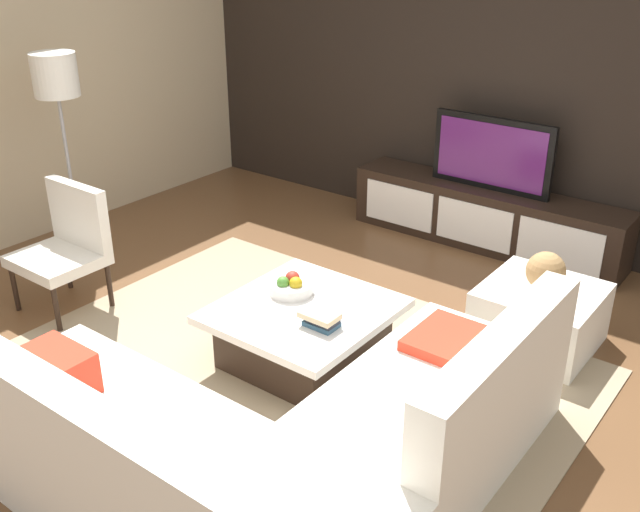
{
  "coord_description": "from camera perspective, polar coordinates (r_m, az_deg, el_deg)",
  "views": [
    {
      "loc": [
        2.3,
        -2.89,
        2.53
      ],
      "look_at": [
        -0.27,
        0.49,
        0.53
      ],
      "focal_mm": 40.88,
      "sensor_mm": 36.0,
      "label": 1
    }
  ],
  "objects": [
    {
      "name": "media_console",
      "position": [
        6.2,
        12.81,
        3.0
      ],
      "size": [
        2.31,
        0.43,
        0.5
      ],
      "color": "black",
      "rests_on": "ground"
    },
    {
      "name": "accent_chair_near",
      "position": [
        5.31,
        -19.17,
        1.16
      ],
      "size": [
        0.57,
        0.51,
        0.87
      ],
      "rotation": [
        0.0,
        0.0,
        -0.03
      ],
      "color": "black",
      "rests_on": "ground"
    },
    {
      "name": "television",
      "position": [
        6.03,
        13.31,
        7.8
      ],
      "size": [
        1.01,
        0.06,
        0.59
      ],
      "color": "black",
      "rests_on": "media_console"
    },
    {
      "name": "area_rug",
      "position": [
        4.53,
        -2.02,
        -8.67
      ],
      "size": [
        3.34,
        2.42,
        0.01
      ],
      "primitive_type": "cube",
      "color": "tan",
      "rests_on": "ground"
    },
    {
      "name": "sectional_couch",
      "position": [
        3.51,
        -3.76,
        -14.62
      ],
      "size": [
        2.31,
        2.29,
        0.83
      ],
      "color": "white",
      "rests_on": "ground"
    },
    {
      "name": "book_stack",
      "position": [
        4.18,
        0.07,
        -4.98
      ],
      "size": [
        0.22,
        0.15,
        0.09
      ],
      "color": "#2D516B",
      "rests_on": "coffee_table"
    },
    {
      "name": "feature_wall_back",
      "position": [
        6.15,
        15.11,
        13.8
      ],
      "size": [
        6.4,
        0.12,
        2.8
      ],
      "primitive_type": "cube",
      "color": "black",
      "rests_on": "ground"
    },
    {
      "name": "side_wall_left",
      "position": [
        6.41,
        -23.61,
        13.04
      ],
      "size": [
        0.12,
        5.2,
        2.8
      ],
      "primitive_type": "cube",
      "color": "#C6B28E",
      "rests_on": "ground"
    },
    {
      "name": "fruit_bowl",
      "position": [
        4.54,
        -2.27,
        -2.36
      ],
      "size": [
        0.28,
        0.28,
        0.13
      ],
      "color": "silver",
      "rests_on": "coffee_table"
    },
    {
      "name": "decorative_ball",
      "position": [
        4.73,
        17.25,
        -1.14
      ],
      "size": [
        0.25,
        0.25,
        0.25
      ],
      "primitive_type": "sphere",
      "color": "#AD8451",
      "rests_on": "ottoman"
    },
    {
      "name": "ottoman",
      "position": [
        4.87,
        16.77,
        -4.54
      ],
      "size": [
        0.7,
        0.7,
        0.4
      ],
      "primitive_type": "cube",
      "color": "white",
      "rests_on": "ground"
    },
    {
      "name": "coffee_table",
      "position": [
        4.49,
        -1.24,
        -6.03
      ],
      "size": [
        0.96,
        1.01,
        0.38
      ],
      "color": "black",
      "rests_on": "ground"
    },
    {
      "name": "floor_lamp",
      "position": [
        5.89,
        -19.92,
        12.33
      ],
      "size": [
        0.33,
        0.33,
        1.61
      ],
      "color": "#A5A5AA",
      "rests_on": "ground"
    },
    {
      "name": "ground_plane",
      "position": [
        4.48,
        -1.01,
        -9.16
      ],
      "size": [
        14.0,
        14.0,
        0.0
      ],
      "primitive_type": "plane",
      "color": "brown"
    }
  ]
}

